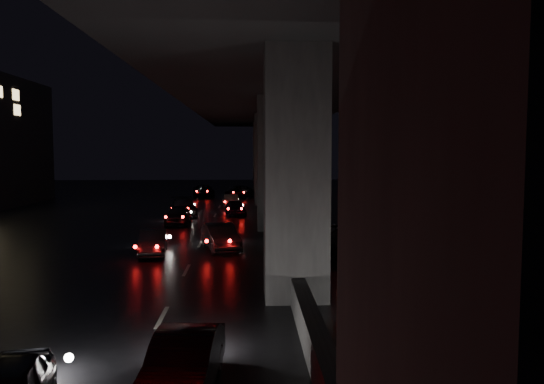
{
  "coord_description": "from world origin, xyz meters",
  "views": [
    {
      "loc": [
        -1.5,
        -26.93,
        4.76
      ],
      "look_at": [
        -0.23,
        2.06,
        2.49
      ],
      "focal_mm": 35.0,
      "sensor_mm": 36.0,
      "label": 1
    }
  ],
  "objects": [
    {
      "name": "car_3",
      "position": [
        2.95,
        -4.82,
        0.67
      ],
      "size": [
        2.37,
        4.79,
        1.34
      ],
      "primitive_type": "imported",
      "rotation": [
        0.0,
        0.0,
        0.11
      ],
      "color": "black",
      "rests_on": "ground"
    },
    {
      "name": "streetlight_far",
      "position": [
        10.97,
        18.0,
        5.66
      ],
      "size": [
        2.52,
        0.44,
        9.0
      ],
      "color": "#2D2D33",
      "rests_on": "ground"
    },
    {
      "name": "viaduct",
      "position": [
        0.0,
        5.0,
        8.34
      ],
      "size": [
        12.0,
        80.0,
        10.5
      ],
      "color": "#353538",
      "rests_on": "ground"
    },
    {
      "name": "tree_d",
      "position": [
        11.0,
        28.0,
        4.2
      ],
      "size": [
        3.8,
        3.8,
        6.12
      ],
      "color": "black",
      "rests_on": "ground"
    },
    {
      "name": "car_10",
      "position": [
        -2.5,
        26.19,
        0.62
      ],
      "size": [
        3.09,
        4.81,
        1.23
      ],
      "primitive_type": "imported",
      "rotation": [
        0.0,
        0.0,
        -0.25
      ],
      "color": "black",
      "rests_on": "ground"
    },
    {
      "name": "tree_c",
      "position": [
        11.0,
        12.0,
        4.2
      ],
      "size": [
        3.8,
        3.8,
        6.12
      ],
      "color": "black",
      "rests_on": "ground"
    },
    {
      "name": "car_6",
      "position": [
        -6.04,
        7.1,
        0.62
      ],
      "size": [
        1.49,
        3.64,
        1.24
      ],
      "primitive_type": "imported",
      "rotation": [
        0.0,
        0.0,
        0.01
      ],
      "color": "black",
      "rests_on": "ground"
    },
    {
      "name": "car_1",
      "position": [
        -2.8,
        -16.72,
        0.58
      ],
      "size": [
        1.5,
        3.6,
        1.16
      ],
      "primitive_type": "imported",
      "rotation": [
        0.0,
        0.0,
        -0.08
      ],
      "color": "black",
      "rests_on": "ground"
    },
    {
      "name": "car_9",
      "position": [
        -2.97,
        17.17,
        0.55
      ],
      "size": [
        1.44,
        3.45,
        1.11
      ],
      "primitive_type": "imported",
      "rotation": [
        0.0,
        0.0,
        0.08
      ],
      "color": "#4C4A42",
      "rests_on": "ground"
    },
    {
      "name": "car_5",
      "position": [
        -2.87,
        -1.64,
        0.62
      ],
      "size": [
        2.24,
        3.97,
        1.24
      ],
      "primitive_type": "imported",
      "rotation": [
        0.0,
        0.0,
        0.26
      ],
      "color": "black",
      "rests_on": "ground"
    },
    {
      "name": "car_4",
      "position": [
        -5.9,
        -2.69,
        0.55
      ],
      "size": [
        1.54,
        3.47,
        1.11
      ],
      "primitive_type": "imported",
      "rotation": [
        0.0,
        0.0,
        0.11
      ],
      "color": "black",
      "rests_on": "ground"
    },
    {
      "name": "median_barrier",
      "position": [
        0.0,
        5.0,
        0.42
      ],
      "size": [
        0.45,
        70.0,
        0.85
      ],
      "primitive_type": "cube",
      "color": "#353538",
      "rests_on": "ground"
    },
    {
      "name": "car_11",
      "position": [
        -6.15,
        27.45,
        0.63
      ],
      "size": [
        2.59,
        4.75,
        1.26
      ],
      "primitive_type": "imported",
      "rotation": [
        0.0,
        0.0,
        0.11
      ],
      "color": "black",
      "rests_on": "ground"
    },
    {
      "name": "car_8",
      "position": [
        -2.5,
        11.97,
        0.56
      ],
      "size": [
        1.8,
        3.46,
        1.12
      ],
      "primitive_type": "imported",
      "rotation": [
        0.0,
        0.0,
        0.15
      ],
      "color": "black",
      "rests_on": "ground"
    },
    {
      "name": "car_2",
      "position": [
        2.48,
        -16.06,
        0.66
      ],
      "size": [
        2.05,
        4.6,
        1.31
      ],
      "primitive_type": "imported",
      "rotation": [
        0.0,
        0.0,
        0.05
      ],
      "color": "#5E5A51",
      "rests_on": "ground"
    },
    {
      "name": "tree_b",
      "position": [
        11.0,
        -4.0,
        4.2
      ],
      "size": [
        3.8,
        3.8,
        6.12
      ],
      "color": "black",
      "rests_on": "ground"
    },
    {
      "name": "ground",
      "position": [
        0.0,
        0.0,
        0.0
      ],
      "size": [
        120.0,
        120.0,
        0.0
      ],
      "primitive_type": "plane",
      "color": "black",
      "rests_on": "ground"
    },
    {
      "name": "car_7",
      "position": [
        -6.27,
        11.61,
        0.65
      ],
      "size": [
        2.62,
        4.74,
        1.3
      ],
      "primitive_type": "imported",
      "rotation": [
        0.0,
        0.0,
        0.19
      ],
      "color": "black",
      "rests_on": "ground"
    },
    {
      "name": "car_12",
      "position": [
        2.87,
        28.41,
        0.65
      ],
      "size": [
        2.44,
        4.06,
        1.29
      ],
      "primitive_type": "imported",
      "rotation": [
        0.0,
        0.0,
        -0.26
      ],
      "color": "#525459",
      "rests_on": "ground"
    }
  ]
}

